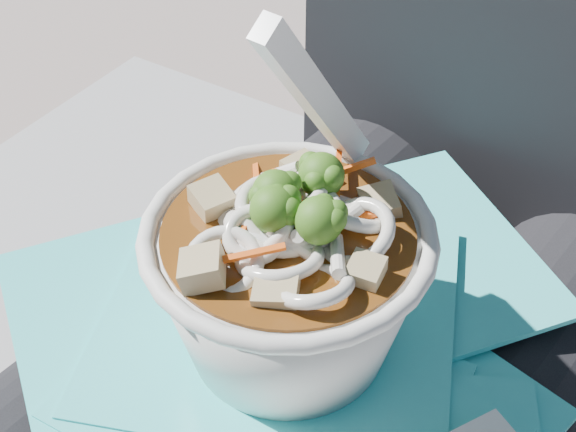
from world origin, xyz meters
The scene contains 3 objects.
person_body centered at (0.00, 0.09, 0.57)m, with size 0.34×0.94×1.02m.
plastic_bag centered at (0.01, -0.01, 0.64)m, with size 0.41×0.42×0.02m.
udon_bowl centered at (-0.01, 0.00, 0.70)m, with size 0.15×0.15×0.19m.
Camera 1 is at (0.17, -0.23, 0.99)m, focal length 50.00 mm.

